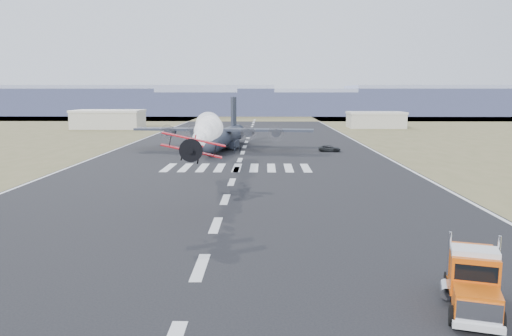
{
  "coord_description": "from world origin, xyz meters",
  "views": [
    {
      "loc": [
        4.81,
        -35.88,
        13.03
      ],
      "look_at": [
        3.79,
        23.47,
        4.0
      ],
      "focal_mm": 35.0,
      "sensor_mm": 36.0,
      "label": 1
    }
  ],
  "objects_px": {
    "hangar_right": "(376,120)",
    "aerobatic_biplane": "(192,147)",
    "crew_h": "(199,147)",
    "crew_c": "(235,150)",
    "semi_truck": "(473,279)",
    "crew_a": "(193,148)",
    "crew_f": "(180,150)",
    "crew_e": "(185,149)",
    "support_vehicle": "(330,148)",
    "transport_aircraft": "(225,136)",
    "crew_b": "(202,148)",
    "crew_g": "(207,148)",
    "hangar_left": "(109,119)",
    "crew_d": "(240,149)"
  },
  "relations": [
    {
      "from": "support_vehicle",
      "to": "crew_f",
      "type": "relative_size",
      "value": 3.04
    },
    {
      "from": "crew_d",
      "to": "crew_h",
      "type": "relative_size",
      "value": 0.96
    },
    {
      "from": "semi_truck",
      "to": "crew_a",
      "type": "bearing_deg",
      "value": 126.45
    },
    {
      "from": "semi_truck",
      "to": "crew_e",
      "type": "distance_m",
      "value": 84.69
    },
    {
      "from": "support_vehicle",
      "to": "crew_h",
      "type": "relative_size",
      "value": 2.75
    },
    {
      "from": "crew_f",
      "to": "crew_g",
      "type": "distance_m",
      "value": 6.33
    },
    {
      "from": "semi_truck",
      "to": "transport_aircraft",
      "type": "relative_size",
      "value": 0.21
    },
    {
      "from": "crew_f",
      "to": "crew_e",
      "type": "bearing_deg",
      "value": 121.75
    },
    {
      "from": "semi_truck",
      "to": "support_vehicle",
      "type": "distance_m",
      "value": 81.51
    },
    {
      "from": "support_vehicle",
      "to": "crew_h",
      "type": "xyz_separation_m",
      "value": [
        -29.23,
        1.02,
        0.21
      ]
    },
    {
      "from": "crew_f",
      "to": "crew_h",
      "type": "relative_size",
      "value": 0.91
    },
    {
      "from": "crew_e",
      "to": "crew_f",
      "type": "bearing_deg",
      "value": -172.72
    },
    {
      "from": "aerobatic_biplane",
      "to": "crew_h",
      "type": "bearing_deg",
      "value": 94.37
    },
    {
      "from": "crew_e",
      "to": "aerobatic_biplane",
      "type": "bearing_deg",
      "value": -144.7
    },
    {
      "from": "crew_b",
      "to": "crew_c",
      "type": "relative_size",
      "value": 0.99
    },
    {
      "from": "aerobatic_biplane",
      "to": "crew_h",
      "type": "xyz_separation_m",
      "value": [
        -7.01,
        58.47,
        -6.38
      ]
    },
    {
      "from": "semi_truck",
      "to": "crew_a",
      "type": "distance_m",
      "value": 84.56
    },
    {
      "from": "hangar_left",
      "to": "transport_aircraft",
      "type": "xyz_separation_m",
      "value": [
        47.59,
        -65.56,
        -0.34
      ]
    },
    {
      "from": "crew_d",
      "to": "crew_e",
      "type": "height_order",
      "value": "crew_d"
    },
    {
      "from": "hangar_left",
      "to": "support_vehicle",
      "type": "bearing_deg",
      "value": -44.67
    },
    {
      "from": "hangar_left",
      "to": "support_vehicle",
      "type": "height_order",
      "value": "hangar_left"
    },
    {
      "from": "support_vehicle",
      "to": "crew_h",
      "type": "height_order",
      "value": "crew_h"
    },
    {
      "from": "crew_c",
      "to": "hangar_right",
      "type": "bearing_deg",
      "value": -108.14
    },
    {
      "from": "aerobatic_biplane",
      "to": "crew_h",
      "type": "relative_size",
      "value": 3.79
    },
    {
      "from": "crew_d",
      "to": "hangar_right",
      "type": "bearing_deg",
      "value": 41.25
    },
    {
      "from": "crew_a",
      "to": "aerobatic_biplane",
      "type": "bearing_deg",
      "value": -133.58
    },
    {
      "from": "crew_b",
      "to": "crew_g",
      "type": "height_order",
      "value": "crew_g"
    },
    {
      "from": "crew_a",
      "to": "crew_f",
      "type": "height_order",
      "value": "crew_a"
    },
    {
      "from": "crew_a",
      "to": "crew_b",
      "type": "bearing_deg",
      "value": 0.95
    },
    {
      "from": "transport_aircraft",
      "to": "semi_truck",
      "type": "bearing_deg",
      "value": -68.89
    },
    {
      "from": "transport_aircraft",
      "to": "crew_c",
      "type": "height_order",
      "value": "transport_aircraft"
    },
    {
      "from": "hangar_right",
      "to": "crew_b",
      "type": "xyz_separation_m",
      "value": [
        -55.28,
        -75.03,
        -2.22
      ]
    },
    {
      "from": "support_vehicle",
      "to": "crew_a",
      "type": "relative_size",
      "value": 2.78
    },
    {
      "from": "support_vehicle",
      "to": "crew_e",
      "type": "relative_size",
      "value": 3.0
    },
    {
      "from": "hangar_right",
      "to": "aerobatic_biplane",
      "type": "xyz_separation_m",
      "value": [
        -48.93,
        -132.92,
        4.26
      ]
    },
    {
      "from": "crew_b",
      "to": "crew_g",
      "type": "xyz_separation_m",
      "value": [
        1.48,
        -1.87,
        0.02
      ]
    },
    {
      "from": "semi_truck",
      "to": "hangar_left",
      "type": "bearing_deg",
      "value": 131.36
    },
    {
      "from": "hangar_right",
      "to": "crew_a",
      "type": "relative_size",
      "value": 11.68
    },
    {
      "from": "hangar_left",
      "to": "crew_e",
      "type": "height_order",
      "value": "hangar_left"
    },
    {
      "from": "hangar_right",
      "to": "crew_c",
      "type": "height_order",
      "value": "hangar_right"
    },
    {
      "from": "crew_b",
      "to": "crew_e",
      "type": "bearing_deg",
      "value": 39.24
    },
    {
      "from": "hangar_right",
      "to": "crew_d",
      "type": "xyz_separation_m",
      "value": [
        -46.52,
        -79.34,
        -2.15
      ]
    },
    {
      "from": "hangar_right",
      "to": "crew_c",
      "type": "relative_size",
      "value": 12.95
    },
    {
      "from": "transport_aircraft",
      "to": "crew_b",
      "type": "height_order",
      "value": "transport_aircraft"
    },
    {
      "from": "hangar_right",
      "to": "semi_truck",
      "type": "distance_m",
      "value": 159.54
    },
    {
      "from": "crew_f",
      "to": "crew_h",
      "type": "distance_m",
      "value": 6.54
    },
    {
      "from": "hangar_right",
      "to": "crew_e",
      "type": "height_order",
      "value": "hangar_right"
    },
    {
      "from": "crew_h",
      "to": "crew_c",
      "type": "bearing_deg",
      "value": 16.43
    },
    {
      "from": "support_vehicle",
      "to": "crew_a",
      "type": "distance_m",
      "value": 30.35
    },
    {
      "from": "aerobatic_biplane",
      "to": "semi_truck",
      "type": "bearing_deg",
      "value": -52.23
    }
  ]
}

